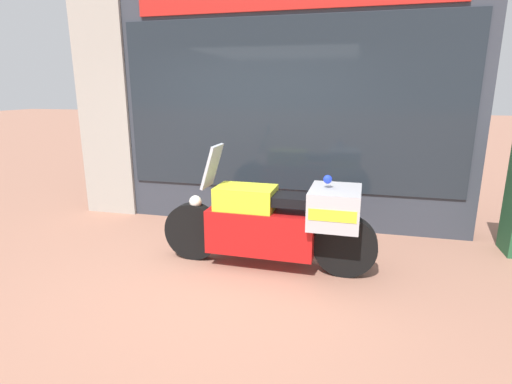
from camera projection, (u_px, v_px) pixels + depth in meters
ground_plane at (219, 279)px, 4.14m from camera, size 60.00×60.00×0.00m
shop_building at (238, 109)px, 5.69m from camera, size 5.67×0.55×3.26m
window_display at (286, 189)px, 5.84m from camera, size 4.39×0.30×2.11m
paramedic_motorcycle at (278, 221)px, 4.27m from camera, size 2.37×0.66×1.33m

